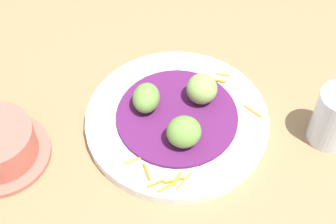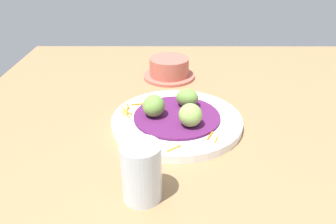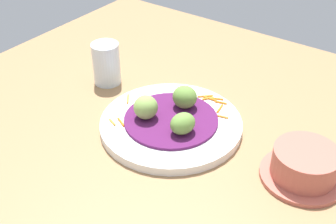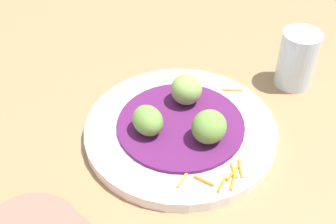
% 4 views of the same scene
% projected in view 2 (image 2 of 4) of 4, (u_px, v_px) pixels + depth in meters
% --- Properties ---
extents(table_surface, '(1.10, 1.10, 0.02)m').
position_uv_depth(table_surface, '(198.00, 126.00, 0.72)').
color(table_surface, '#936D47').
rests_on(table_surface, ground).
extents(main_plate, '(0.28, 0.28, 0.02)m').
position_uv_depth(main_plate, '(177.00, 121.00, 0.70)').
color(main_plate, white).
rests_on(main_plate, table_surface).
extents(cabbage_bed, '(0.18, 0.18, 0.01)m').
position_uv_depth(cabbage_bed, '(177.00, 116.00, 0.70)').
color(cabbage_bed, '#51194C').
rests_on(cabbage_bed, main_plate).
extents(carrot_garnish, '(0.20, 0.22, 0.00)m').
position_uv_depth(carrot_garnish, '(149.00, 117.00, 0.70)').
color(carrot_garnish, orange).
rests_on(carrot_garnish, main_plate).
extents(guac_scoop_left, '(0.07, 0.07, 0.05)m').
position_uv_depth(guac_scoop_left, '(190.00, 115.00, 0.65)').
color(guac_scoop_left, '#84A851').
rests_on(guac_scoop_left, cabbage_bed).
extents(guac_scoop_center, '(0.06, 0.05, 0.04)m').
position_uv_depth(guac_scoop_center, '(187.00, 98.00, 0.72)').
color(guac_scoop_center, olive).
rests_on(guac_scoop_center, cabbage_bed).
extents(guac_scoop_right, '(0.05, 0.05, 0.05)m').
position_uv_depth(guac_scoop_right, '(154.00, 106.00, 0.68)').
color(guac_scoop_right, olive).
rests_on(guac_scoop_right, cabbage_bed).
extents(terracotta_bowl, '(0.15, 0.15, 0.06)m').
position_uv_depth(terracotta_bowl, '(169.00, 69.00, 0.93)').
color(terracotta_bowl, '#B75B4C').
rests_on(terracotta_bowl, table_surface).
extents(water_glass, '(0.06, 0.06, 0.10)m').
position_uv_depth(water_glass, '(141.00, 172.00, 0.49)').
color(water_glass, silver).
rests_on(water_glass, table_surface).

